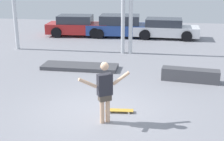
% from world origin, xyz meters
% --- Properties ---
extents(ground_plane, '(36.00, 36.00, 0.00)m').
position_xyz_m(ground_plane, '(0.00, 0.00, 0.00)').
color(ground_plane, gray).
extents(skateboarder, '(1.32, 0.87, 1.76)m').
position_xyz_m(skateboarder, '(0.27, -0.69, 0.99)').
color(skateboarder, '#DBAD89').
rests_on(skateboarder, ground_plane).
extents(skateboard, '(0.85, 0.30, 0.08)m').
position_xyz_m(skateboard, '(0.58, 0.01, 0.06)').
color(skateboard, gold).
rests_on(skateboard, ground_plane).
extents(grind_box, '(2.21, 0.76, 0.49)m').
position_xyz_m(grind_box, '(2.91, 3.22, 0.25)').
color(grind_box, '#47474C').
rests_on(grind_box, ground_plane).
extents(manual_pad, '(3.28, 1.07, 0.16)m').
position_xyz_m(manual_pad, '(-1.71, 4.17, 0.08)').
color(manual_pad, '#47474C').
rests_on(manual_pad, ground_plane).
extents(parked_car_red, '(4.09, 2.03, 1.34)m').
position_xyz_m(parked_car_red, '(-3.72, 11.34, 0.65)').
color(parked_car_red, red).
rests_on(parked_car_red, ground_plane).
extents(parked_car_blue, '(4.63, 2.19, 1.39)m').
position_xyz_m(parked_car_blue, '(-0.79, 11.53, 0.67)').
color(parked_car_blue, '#284793').
rests_on(parked_car_blue, ground_plane).
extents(parked_car_white, '(4.09, 1.92, 1.24)m').
position_xyz_m(parked_car_white, '(2.01, 11.41, 0.61)').
color(parked_car_white, white).
rests_on(parked_car_white, ground_plane).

